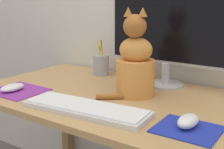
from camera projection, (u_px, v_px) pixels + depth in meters
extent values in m
cube|color=tan|center=(129.00, 101.00, 1.28)|extent=(1.37, 0.71, 0.02)
cube|color=olive|center=(67.00, 124.00, 1.97)|extent=(0.05, 0.05, 0.71)
cylinder|color=#B2B2B7|center=(165.00, 84.00, 1.46)|extent=(0.17, 0.17, 0.01)
cylinder|color=#B2B2B7|center=(166.00, 73.00, 1.44)|extent=(0.04, 0.04, 0.10)
cube|color=#B2B2B7|center=(168.00, 28.00, 1.39)|extent=(0.58, 0.02, 0.32)
cube|color=black|center=(167.00, 28.00, 1.39)|extent=(0.55, 0.00, 0.29)
cube|color=silver|center=(86.00, 109.00, 1.13)|extent=(0.49, 0.19, 0.02)
cube|color=white|center=(86.00, 106.00, 1.12)|extent=(0.47, 0.17, 0.01)
cube|color=purple|center=(18.00, 91.00, 1.37)|extent=(0.23, 0.20, 0.00)
cube|color=#1E2D9E|center=(188.00, 129.00, 0.97)|extent=(0.20, 0.18, 0.00)
ellipsoid|color=white|center=(12.00, 88.00, 1.35)|extent=(0.07, 0.11, 0.03)
ellipsoid|color=white|center=(188.00, 121.00, 0.98)|extent=(0.06, 0.10, 0.04)
cylinder|color=#D6893D|center=(135.00, 78.00, 1.30)|extent=(0.20, 0.20, 0.15)
ellipsoid|color=#D6893D|center=(135.00, 50.00, 1.27)|extent=(0.17, 0.15, 0.10)
sphere|color=#A36028|center=(135.00, 26.00, 1.24)|extent=(0.12, 0.12, 0.09)
cone|color=#A36028|center=(128.00, 12.00, 1.23)|extent=(0.05, 0.05, 0.04)
cone|color=#A36028|center=(143.00, 12.00, 1.21)|extent=(0.05, 0.05, 0.04)
cylinder|color=#A36028|center=(121.00, 96.00, 1.26)|extent=(0.18, 0.15, 0.02)
cylinder|color=#99999E|center=(101.00, 65.00, 1.64)|extent=(0.08, 0.08, 0.11)
cylinder|color=green|center=(99.00, 53.00, 1.65)|extent=(0.02, 0.03, 0.14)
cylinder|color=yellow|center=(102.00, 55.00, 1.61)|extent=(0.02, 0.02, 0.14)
cylinder|color=red|center=(102.00, 54.00, 1.61)|extent=(0.01, 0.02, 0.14)
cylinder|color=yellow|center=(100.00, 55.00, 1.61)|extent=(0.03, 0.01, 0.14)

